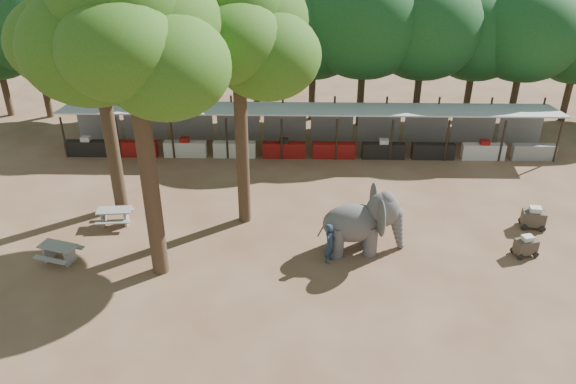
{
  "coord_description": "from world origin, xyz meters",
  "views": [
    {
      "loc": [
        -0.55,
        -16.12,
        13.37
      ],
      "look_at": [
        -1.0,
        5.0,
        2.0
      ],
      "focal_mm": 35.0,
      "sensor_mm": 36.0,
      "label": 1
    }
  ],
  "objects_px": {
    "yard_tree_left": "(92,33)",
    "cart_back": "(534,218)",
    "handler": "(330,243)",
    "cart_front": "(526,246)",
    "yard_tree_back": "(234,30)",
    "elephant": "(363,222)",
    "picnic_table_far": "(115,215)",
    "yard_tree_center": "(128,36)",
    "picnic_table_near": "(59,251)"
  },
  "relations": [
    {
      "from": "elephant",
      "to": "cart_back",
      "type": "distance_m",
      "value": 8.1
    },
    {
      "from": "handler",
      "to": "yard_tree_left",
      "type": "bearing_deg",
      "value": 93.97
    },
    {
      "from": "yard_tree_center",
      "to": "picnic_table_far",
      "type": "relative_size",
      "value": 7.4
    },
    {
      "from": "yard_tree_back",
      "to": "cart_front",
      "type": "distance_m",
      "value": 14.73
    },
    {
      "from": "yard_tree_back",
      "to": "elephant",
      "type": "distance_m",
      "value": 9.25
    },
    {
      "from": "cart_front",
      "to": "picnic_table_far",
      "type": "bearing_deg",
      "value": 158.58
    },
    {
      "from": "yard_tree_left",
      "to": "elephant",
      "type": "bearing_deg",
      "value": -17.38
    },
    {
      "from": "yard_tree_left",
      "to": "picnic_table_far",
      "type": "height_order",
      "value": "yard_tree_left"
    },
    {
      "from": "yard_tree_center",
      "to": "handler",
      "type": "distance_m",
      "value": 10.82
    },
    {
      "from": "yard_tree_center",
      "to": "handler",
      "type": "height_order",
      "value": "yard_tree_center"
    },
    {
      "from": "yard_tree_back",
      "to": "picnic_table_far",
      "type": "height_order",
      "value": "yard_tree_back"
    },
    {
      "from": "yard_tree_left",
      "to": "elephant",
      "type": "distance_m",
      "value": 13.64
    },
    {
      "from": "handler",
      "to": "picnic_table_far",
      "type": "height_order",
      "value": "handler"
    },
    {
      "from": "yard_tree_back",
      "to": "picnic_table_near",
      "type": "relative_size",
      "value": 6.2
    },
    {
      "from": "yard_tree_center",
      "to": "handler",
      "type": "xyz_separation_m",
      "value": [
        6.86,
        0.6,
        -8.34
      ]
    },
    {
      "from": "elephant",
      "to": "picnic_table_far",
      "type": "bearing_deg",
      "value": 165.44
    },
    {
      "from": "yard_tree_left",
      "to": "cart_back",
      "type": "relative_size",
      "value": 9.45
    },
    {
      "from": "yard_tree_center",
      "to": "cart_back",
      "type": "bearing_deg",
      "value": 11.93
    },
    {
      "from": "handler",
      "to": "cart_back",
      "type": "bearing_deg",
      "value": -45.12
    },
    {
      "from": "cart_back",
      "to": "picnic_table_far",
      "type": "bearing_deg",
      "value": -170.66
    },
    {
      "from": "elephant",
      "to": "handler",
      "type": "distance_m",
      "value": 1.72
    },
    {
      "from": "yard_tree_left",
      "to": "yard_tree_center",
      "type": "height_order",
      "value": "yard_tree_center"
    },
    {
      "from": "picnic_table_near",
      "to": "cart_back",
      "type": "relative_size",
      "value": 1.57
    },
    {
      "from": "yard_tree_back",
      "to": "handler",
      "type": "height_order",
      "value": "yard_tree_back"
    },
    {
      "from": "yard_tree_left",
      "to": "cart_back",
      "type": "xyz_separation_m",
      "value": [
        19.09,
        -1.6,
        -7.68
      ]
    },
    {
      "from": "yard_tree_back",
      "to": "cart_back",
      "type": "xyz_separation_m",
      "value": [
        13.09,
        -0.6,
        -8.03
      ]
    },
    {
      "from": "elephant",
      "to": "cart_back",
      "type": "height_order",
      "value": "elephant"
    },
    {
      "from": "picnic_table_near",
      "to": "picnic_table_far",
      "type": "height_order",
      "value": "picnic_table_near"
    },
    {
      "from": "yard_tree_left",
      "to": "yard_tree_center",
      "type": "xyz_separation_m",
      "value": [
        3.0,
        -5.0,
        1.01
      ]
    },
    {
      "from": "yard_tree_left",
      "to": "handler",
      "type": "bearing_deg",
      "value": -24.04
    },
    {
      "from": "picnic_table_near",
      "to": "cart_back",
      "type": "distance_m",
      "value": 20.43
    },
    {
      "from": "picnic_table_far",
      "to": "yard_tree_left",
      "type": "bearing_deg",
      "value": 94.44
    },
    {
      "from": "yard_tree_back",
      "to": "elephant",
      "type": "bearing_deg",
      "value": -25.64
    },
    {
      "from": "cart_back",
      "to": "picnic_table_near",
      "type": "bearing_deg",
      "value": -162.48
    },
    {
      "from": "picnic_table_near",
      "to": "cart_back",
      "type": "height_order",
      "value": "cart_back"
    },
    {
      "from": "picnic_table_near",
      "to": "yard_tree_back",
      "type": "bearing_deg",
      "value": 43.33
    },
    {
      "from": "yard_tree_left",
      "to": "handler",
      "type": "relative_size",
      "value": 6.35
    },
    {
      "from": "yard_tree_back",
      "to": "cart_back",
      "type": "distance_m",
      "value": 15.36
    },
    {
      "from": "yard_tree_center",
      "to": "elephant",
      "type": "relative_size",
      "value": 3.35
    },
    {
      "from": "cart_back",
      "to": "handler",
      "type": "bearing_deg",
      "value": -154.12
    },
    {
      "from": "yard_tree_center",
      "to": "cart_back",
      "type": "distance_m",
      "value": 18.6
    },
    {
      "from": "yard_tree_back",
      "to": "handler",
      "type": "xyz_separation_m",
      "value": [
        3.86,
        -3.4,
        -7.67
      ]
    },
    {
      "from": "handler",
      "to": "cart_front",
      "type": "height_order",
      "value": "handler"
    },
    {
      "from": "yard_tree_center",
      "to": "elephant",
      "type": "bearing_deg",
      "value": 10.14
    },
    {
      "from": "picnic_table_far",
      "to": "cart_front",
      "type": "height_order",
      "value": "cart_front"
    },
    {
      "from": "picnic_table_far",
      "to": "cart_front",
      "type": "bearing_deg",
      "value": -12.21
    },
    {
      "from": "handler",
      "to": "picnic_table_near",
      "type": "bearing_deg",
      "value": 119.2
    },
    {
      "from": "elephant",
      "to": "handler",
      "type": "bearing_deg",
      "value": -153.11
    },
    {
      "from": "yard_tree_center",
      "to": "picnic_table_far",
      "type": "xyz_separation_m",
      "value": [
        -2.7,
        3.29,
        -8.72
      ]
    },
    {
      "from": "cart_front",
      "to": "yard_tree_back",
      "type": "bearing_deg",
      "value": 152.17
    }
  ]
}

